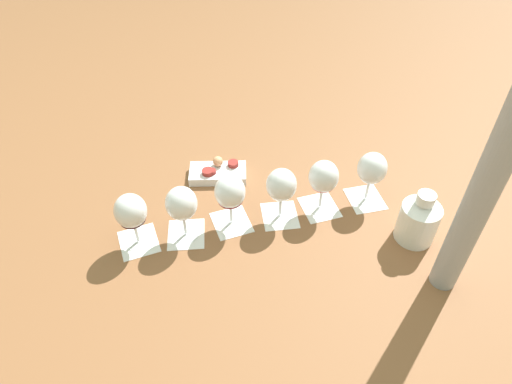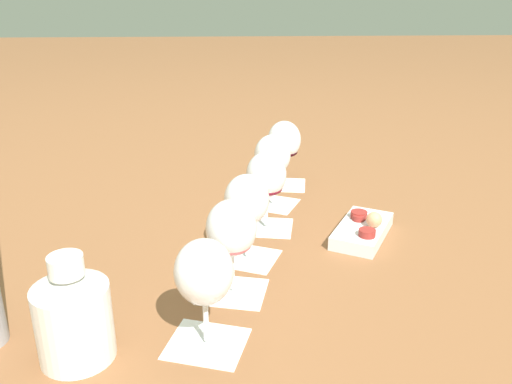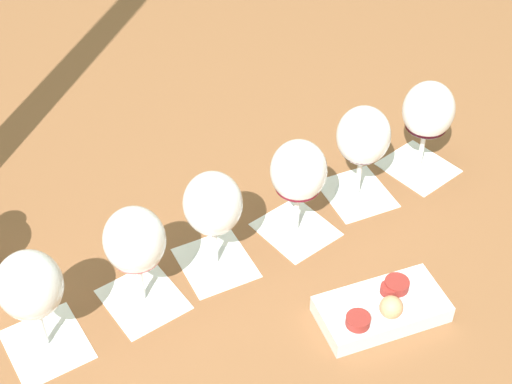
% 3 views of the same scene
% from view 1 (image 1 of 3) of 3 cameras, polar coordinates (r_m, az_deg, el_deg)
% --- Properties ---
extents(ground_plane, '(8.00, 8.00, 0.00)m').
position_cam_1_polar(ground_plane, '(1.28, -0.02, -3.51)').
color(ground_plane, brown).
extents(tasting_card_0, '(0.12, 0.13, 0.00)m').
position_cam_1_polar(tasting_card_0, '(1.37, 13.49, -0.82)').
color(tasting_card_0, white).
rests_on(tasting_card_0, ground_plane).
extents(tasting_card_1, '(0.12, 0.13, 0.00)m').
position_cam_1_polar(tasting_card_1, '(1.32, 7.94, -1.88)').
color(tasting_card_1, white).
rests_on(tasting_card_1, ground_plane).
extents(tasting_card_2, '(0.13, 0.14, 0.00)m').
position_cam_1_polar(tasting_card_2, '(1.29, 3.00, -2.94)').
color(tasting_card_2, white).
rests_on(tasting_card_2, ground_plane).
extents(tasting_card_3, '(0.11, 0.12, 0.00)m').
position_cam_1_polar(tasting_card_3, '(1.27, -3.07, -3.80)').
color(tasting_card_3, white).
rests_on(tasting_card_3, ground_plane).
extents(tasting_card_4, '(0.13, 0.14, 0.00)m').
position_cam_1_polar(tasting_card_4, '(1.25, -8.72, -5.23)').
color(tasting_card_4, white).
rests_on(tasting_card_4, ground_plane).
extents(tasting_card_5, '(0.11, 0.12, 0.00)m').
position_cam_1_polar(tasting_card_5, '(1.26, -14.44, -6.02)').
color(tasting_card_5, white).
rests_on(tasting_card_5, ground_plane).
extents(wine_glass_0, '(0.08, 0.08, 0.16)m').
position_cam_1_polar(wine_glass_0, '(1.30, 14.27, 2.62)').
color(wine_glass_0, white).
rests_on(wine_glass_0, tasting_card_0).
extents(wine_glass_1, '(0.08, 0.08, 0.16)m').
position_cam_1_polar(wine_glass_1, '(1.25, 8.42, 1.64)').
color(wine_glass_1, white).
rests_on(wine_glass_1, tasting_card_1).
extents(wine_glass_2, '(0.08, 0.08, 0.16)m').
position_cam_1_polar(wine_glass_2, '(1.21, 3.18, 0.62)').
color(wine_glass_2, white).
rests_on(wine_glass_2, tasting_card_2).
extents(wine_glass_3, '(0.08, 0.08, 0.16)m').
position_cam_1_polar(wine_glass_3, '(1.19, -3.26, -0.24)').
color(wine_glass_3, white).
rests_on(wine_glass_3, tasting_card_3).
extents(wine_glass_4, '(0.08, 0.08, 0.16)m').
position_cam_1_polar(wine_glass_4, '(1.17, -9.27, -1.71)').
color(wine_glass_4, white).
rests_on(wine_glass_4, tasting_card_4).
extents(wine_glass_5, '(0.08, 0.08, 0.16)m').
position_cam_1_polar(wine_glass_5, '(1.18, -15.35, -2.56)').
color(wine_glass_5, white).
rests_on(wine_glass_5, tasting_card_5).
extents(ceramic_vase, '(0.10, 0.10, 0.16)m').
position_cam_1_polar(ceramic_vase, '(1.26, 19.67, -3.23)').
color(ceramic_vase, white).
rests_on(ceramic_vase, ground_plane).
extents(snack_dish, '(0.19, 0.16, 0.06)m').
position_cam_1_polar(snack_dish, '(1.40, -4.78, 2.48)').
color(snack_dish, silver).
rests_on(snack_dish, ground_plane).
extents(umbrella_pole, '(0.06, 0.06, 0.85)m').
position_cam_1_polar(umbrella_pole, '(0.96, 28.81, 5.36)').
color(umbrella_pole, '#99999E').
rests_on(umbrella_pole, ground_plane).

